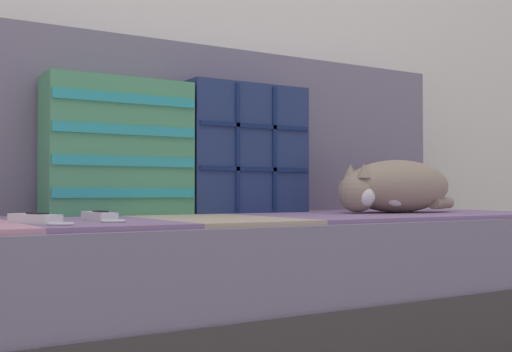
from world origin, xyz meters
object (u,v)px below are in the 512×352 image
at_px(throw_pillow_quilted, 245,149).
at_px(game_remote_far, 100,216).
at_px(sleeping_cat, 394,187).
at_px(game_remote_near, 36,219).
at_px(throw_pillow_striped, 118,147).
at_px(couch, 191,289).

height_order(throw_pillow_quilted, game_remote_far, throw_pillow_quilted).
height_order(throw_pillow_quilted, sleeping_cat, throw_pillow_quilted).
relative_size(sleeping_cat, game_remote_near, 2.14).
bearing_deg(throw_pillow_striped, game_remote_near, -128.34).
height_order(throw_pillow_striped, sleeping_cat, throw_pillow_striped).
relative_size(throw_pillow_quilted, game_remote_near, 1.89).
bearing_deg(couch, throw_pillow_striped, 126.08).
xyz_separation_m(throw_pillow_quilted, throw_pillow_striped, (-0.39, -0.00, -0.01)).
height_order(sleeping_cat, game_remote_far, sleeping_cat).
bearing_deg(game_remote_far, sleeping_cat, 3.39).
relative_size(throw_pillow_quilted, throw_pillow_striped, 0.98).
bearing_deg(sleeping_cat, game_remote_near, -173.77).
xyz_separation_m(couch, sleeping_cat, (0.61, -0.08, 0.25)).
bearing_deg(throw_pillow_quilted, game_remote_near, -151.60).
xyz_separation_m(throw_pillow_quilted, game_remote_far, (-0.53, -0.30, -0.18)).
distance_m(game_remote_near, game_remote_far, 0.15).
distance_m(couch, game_remote_near, 0.49).
xyz_separation_m(sleeping_cat, game_remote_near, (-1.02, -0.11, -0.06)).
bearing_deg(couch, game_remote_near, -155.81).
xyz_separation_m(couch, throw_pillow_quilted, (0.26, 0.18, 0.37)).
distance_m(couch, throw_pillow_striped, 0.42).
relative_size(couch, throw_pillow_quilted, 5.84).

